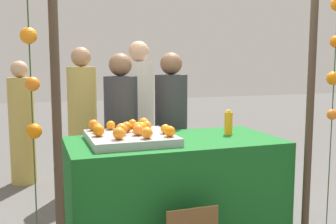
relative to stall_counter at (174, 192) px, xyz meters
The scene contains 28 objects.
stall_counter is the anchor object (origin of this frame).
orange_tray 0.58m from the stall_counter, behind, with size 0.63×0.63×0.06m, color #9EA0A5.
orange_0 0.60m from the stall_counter, behind, with size 0.09×0.09×0.09m, color orange.
orange_1 0.58m from the stall_counter, 151.30° to the left, with size 0.08×0.08×0.08m, color orange.
orange_2 0.65m from the stall_counter, 135.51° to the left, with size 0.08×0.08×0.08m, color orange.
orange_3 0.73m from the stall_counter, 160.86° to the right, with size 0.09×0.09×0.09m, color orange.
orange_4 0.80m from the stall_counter, behind, with size 0.09×0.09×0.09m, color orange.
orange_5 0.61m from the stall_counter, 126.41° to the left, with size 0.09×0.09×0.09m, color orange.
orange_6 0.84m from the stall_counter, 155.03° to the left, with size 0.09×0.09×0.09m, color orange.
orange_7 0.57m from the stall_counter, 118.65° to the right, with size 0.08×0.08×0.08m, color orange.
orange_8 0.68m from the stall_counter, behind, with size 0.09×0.09×0.09m, color orange.
orange_9 0.65m from the stall_counter, 162.95° to the left, with size 0.08×0.08×0.08m, color orange.
orange_10 0.63m from the stall_counter, 144.79° to the right, with size 0.08×0.08×0.08m, color orange.
orange_11 0.80m from the stall_counter, 165.16° to the left, with size 0.07×0.07×0.07m, color orange.
orange_12 0.60m from the stall_counter, 160.78° to the left, with size 0.08×0.08×0.08m, color orange.
orange_13 0.74m from the stall_counter, 149.28° to the left, with size 0.07×0.07×0.07m, color orange.
orange_14 0.61m from the stall_counter, behind, with size 0.08×0.08×0.08m, color orange.
orange_15 0.54m from the stall_counter, 152.80° to the right, with size 0.07×0.07×0.07m, color orange.
juice_bottle 0.73m from the stall_counter, ahead, with size 0.07×0.07×0.21m.
vendor_left 0.79m from the stall_counter, 111.91° to the left, with size 0.31×0.31×1.54m.
vendor_right 0.78m from the stall_counter, 72.77° to the left, with size 0.31×0.31×1.55m.
crowd_person_0 1.75m from the stall_counter, 107.43° to the left, with size 0.33×0.33×1.63m.
crowd_person_1 1.51m from the stall_counter, 86.15° to the left, with size 0.34×0.34×1.69m.
crowd_person_2 2.44m from the stall_counter, 118.96° to the left, with size 0.30×0.30×1.48m.
canopy_post_left 1.23m from the stall_counter, 153.28° to the right, with size 0.06×0.06×2.24m, color #473828.
canopy_post_right 1.23m from the stall_counter, 26.72° to the right, with size 0.06×0.06×2.24m, color #473828.
garland_strand_left 1.58m from the stall_counter, 154.47° to the right, with size 0.11×0.11×1.99m.
garland_strand_right 1.62m from the stall_counter, 22.23° to the right, with size 0.11×0.11×1.99m.
Camera 1 is at (-1.04, -2.94, 1.48)m, focal length 43.14 mm.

